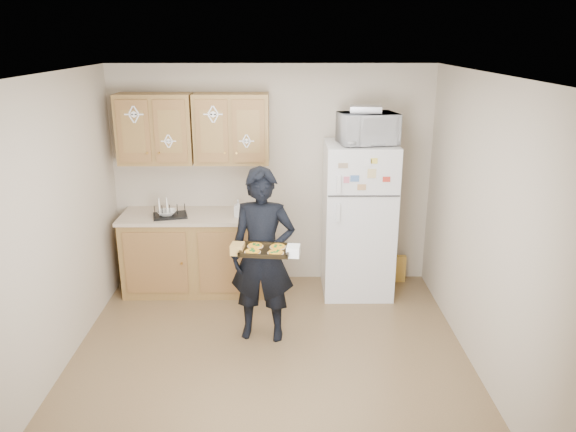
% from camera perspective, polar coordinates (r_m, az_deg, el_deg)
% --- Properties ---
extents(floor, '(3.60, 3.60, 0.00)m').
position_cam_1_polar(floor, '(5.23, -1.86, -14.27)').
color(floor, brown).
rests_on(floor, ground).
extents(ceiling, '(3.60, 3.60, 0.00)m').
position_cam_1_polar(ceiling, '(4.44, -2.19, 14.19)').
color(ceiling, silver).
rests_on(ceiling, wall_back).
extents(wall_back, '(3.60, 0.04, 2.50)m').
position_cam_1_polar(wall_back, '(6.42, -1.61, 4.04)').
color(wall_back, '#BAAC97').
rests_on(wall_back, floor).
extents(wall_front, '(3.60, 0.04, 2.50)m').
position_cam_1_polar(wall_front, '(3.05, -2.88, -12.39)').
color(wall_front, '#BAAC97').
rests_on(wall_front, floor).
extents(wall_left, '(0.04, 3.60, 2.50)m').
position_cam_1_polar(wall_left, '(5.07, -22.81, -1.19)').
color(wall_left, '#BAAC97').
rests_on(wall_left, floor).
extents(wall_right, '(0.04, 3.60, 2.50)m').
position_cam_1_polar(wall_right, '(4.98, 19.18, -1.11)').
color(wall_right, '#BAAC97').
rests_on(wall_right, floor).
extents(refrigerator, '(0.75, 0.70, 1.70)m').
position_cam_1_polar(refrigerator, '(6.23, 7.13, -0.37)').
color(refrigerator, white).
rests_on(refrigerator, floor).
extents(base_cabinet, '(1.60, 0.60, 0.86)m').
position_cam_1_polar(base_cabinet, '(6.44, -9.20, -3.82)').
color(base_cabinet, olive).
rests_on(base_cabinet, floor).
extents(countertop, '(1.64, 0.64, 0.04)m').
position_cam_1_polar(countertop, '(6.29, -9.40, -0.00)').
color(countertop, '#BCA990').
rests_on(countertop, base_cabinet).
extents(upper_cab_left, '(0.80, 0.33, 0.75)m').
position_cam_1_polar(upper_cab_left, '(6.27, -13.31, 8.61)').
color(upper_cab_left, olive).
rests_on(upper_cab_left, wall_back).
extents(upper_cab_right, '(0.80, 0.33, 0.75)m').
position_cam_1_polar(upper_cab_right, '(6.15, -5.75, 8.81)').
color(upper_cab_right, olive).
rests_on(upper_cab_right, wall_back).
extents(cereal_box, '(0.20, 0.07, 0.32)m').
position_cam_1_polar(cereal_box, '(6.77, 10.99, -5.26)').
color(cereal_box, '#ECC653').
rests_on(cereal_box, floor).
extents(person, '(0.65, 0.47, 1.67)m').
position_cam_1_polar(person, '(5.23, -2.59, -4.06)').
color(person, black).
rests_on(person, floor).
extents(baking_tray, '(0.46, 0.36, 0.04)m').
position_cam_1_polar(baking_tray, '(4.89, -2.32, -3.56)').
color(baking_tray, black).
rests_on(baking_tray, person).
extents(pizza_front_left, '(0.14, 0.14, 0.02)m').
position_cam_1_polar(pizza_front_left, '(4.83, -3.63, -3.63)').
color(pizza_front_left, gold).
rests_on(pizza_front_left, baking_tray).
extents(pizza_front_right, '(0.14, 0.14, 0.02)m').
position_cam_1_polar(pizza_front_right, '(4.80, -1.27, -3.73)').
color(pizza_front_right, gold).
rests_on(pizza_front_right, baking_tray).
extents(pizza_back_left, '(0.14, 0.14, 0.02)m').
position_cam_1_polar(pizza_back_left, '(4.96, -3.35, -3.03)').
color(pizza_back_left, gold).
rests_on(pizza_back_left, baking_tray).
extents(pizza_back_right, '(0.14, 0.14, 0.02)m').
position_cam_1_polar(pizza_back_right, '(4.94, -1.05, -3.12)').
color(pizza_back_right, gold).
rests_on(pizza_back_right, baking_tray).
extents(microwave, '(0.65, 0.50, 0.32)m').
position_cam_1_polar(microwave, '(5.95, 8.10, 8.78)').
color(microwave, white).
rests_on(microwave, refrigerator).
extents(foil_pan, '(0.34, 0.25, 0.07)m').
position_cam_1_polar(foil_pan, '(5.95, 7.90, 10.70)').
color(foil_pan, silver).
rests_on(foil_pan, microwave).
extents(dish_rack, '(0.41, 0.35, 0.14)m').
position_cam_1_polar(dish_rack, '(6.23, -11.92, 0.58)').
color(dish_rack, black).
rests_on(dish_rack, countertop).
extents(bowl, '(0.23, 0.23, 0.05)m').
position_cam_1_polar(bowl, '(6.25, -12.22, 0.33)').
color(bowl, white).
rests_on(bowl, dish_rack).
extents(soap_bottle, '(0.09, 0.09, 0.19)m').
position_cam_1_polar(soap_bottle, '(6.11, -5.08, 0.78)').
color(soap_bottle, white).
rests_on(soap_bottle, countertop).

